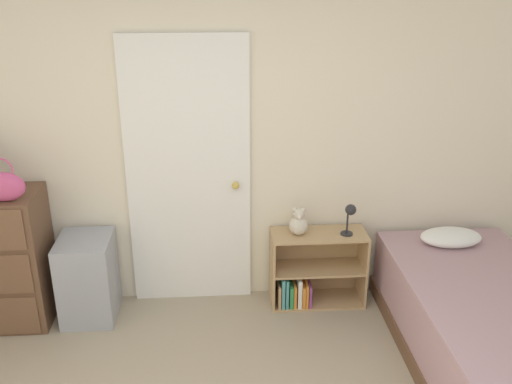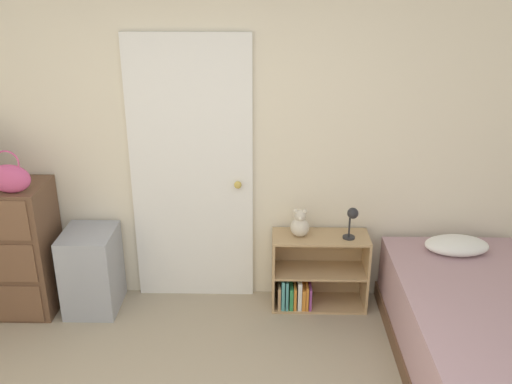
# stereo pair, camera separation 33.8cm
# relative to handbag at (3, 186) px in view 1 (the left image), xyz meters

# --- Properties ---
(wall_back) EXTENTS (10.00, 0.06, 2.55)m
(wall_back) POSITION_rel_handbag_xyz_m (1.36, 0.42, 0.16)
(wall_back) COLOR beige
(wall_back) RESTS_ON ground_plane
(door_closed) EXTENTS (0.90, 0.09, 2.04)m
(door_closed) POSITION_rel_handbag_xyz_m (1.19, 0.36, -0.09)
(door_closed) COLOR white
(door_closed) RESTS_ON ground_plane
(handbag) EXTENTS (0.29, 0.11, 0.30)m
(handbag) POSITION_rel_handbag_xyz_m (0.00, 0.00, 0.00)
(handbag) COLOR #C64C7F
(handbag) RESTS_ON dresser
(storage_bin) EXTENTS (0.38, 0.44, 0.63)m
(storage_bin) POSITION_rel_handbag_xyz_m (0.44, 0.15, -0.80)
(storage_bin) COLOR #999EA8
(storage_bin) RESTS_ON ground_plane
(bookshelf) EXTENTS (0.72, 0.30, 0.59)m
(bookshelf) POSITION_rel_handbag_xyz_m (2.10, 0.22, -0.87)
(bookshelf) COLOR tan
(bookshelf) RESTS_ON ground_plane
(teddy_bear) EXTENTS (0.14, 0.14, 0.22)m
(teddy_bear) POSITION_rel_handbag_xyz_m (2.00, 0.22, -0.43)
(teddy_bear) COLOR beige
(teddy_bear) RESTS_ON bookshelf
(desk_lamp) EXTENTS (0.10, 0.10, 0.25)m
(desk_lamp) POSITION_rel_handbag_xyz_m (2.37, 0.18, -0.35)
(desk_lamp) COLOR #262628
(desk_lamp) RESTS_ON bookshelf
(bed) EXTENTS (1.01, 1.87, 0.64)m
(bed) POSITION_rel_handbag_xyz_m (3.12, -0.56, -0.85)
(bed) COLOR brown
(bed) RESTS_ON ground_plane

